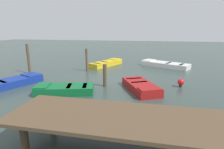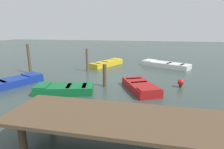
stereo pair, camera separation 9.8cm
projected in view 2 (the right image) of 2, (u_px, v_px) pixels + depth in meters
name	position (u px, v px, depth m)	size (l,w,h in m)	color
ground_plane	(112.00, 80.00, 11.70)	(80.00, 80.00, 0.00)	#33423D
dock_segment	(121.00, 120.00, 4.79)	(6.28, 2.01, 0.95)	brown
rowboat_red	(140.00, 86.00, 9.64)	(2.29, 3.01, 0.46)	maroon
rowboat_blue	(8.00, 83.00, 10.28)	(2.64, 3.94, 0.46)	navy
rowboat_green	(64.00, 89.00, 9.22)	(3.06, 1.80, 0.46)	#0F602D
rowboat_white	(165.00, 65.00, 15.56)	(4.13, 2.97, 0.46)	silver
rowboat_yellow	(107.00, 63.00, 16.15)	(2.47, 3.54, 0.46)	gold
mooring_piling_far_left	(29.00, 59.00, 13.19)	(0.19, 0.19, 2.14)	brown
mooring_piling_near_right	(105.00, 75.00, 10.22)	(0.21, 0.21, 1.29)	brown
mooring_piling_near_left	(87.00, 60.00, 13.95)	(0.18, 0.18, 1.75)	brown
marker_buoy	(181.00, 82.00, 10.13)	(0.36, 0.36, 0.48)	#262626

